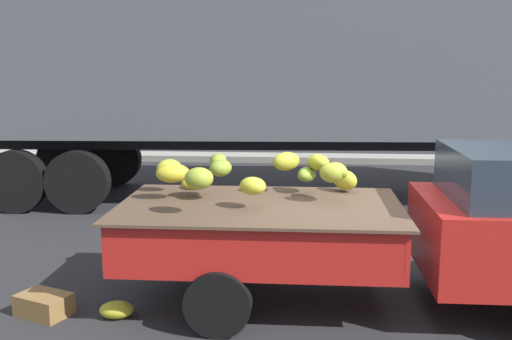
# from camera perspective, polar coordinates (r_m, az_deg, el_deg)

# --- Properties ---
(ground) EXTENTS (220.00, 220.00, 0.00)m
(ground) POSITION_cam_1_polar(r_m,az_deg,el_deg) (6.84, 10.94, -11.90)
(ground) COLOR #28282B
(curb_strip) EXTENTS (80.00, 0.80, 0.16)m
(curb_strip) POSITION_cam_1_polar(r_m,az_deg,el_deg) (15.74, 7.27, 1.09)
(curb_strip) COLOR gray
(curb_strip) RESTS_ON ground
(pickup_truck) EXTENTS (5.23, 1.86, 1.70)m
(pickup_truck) POSITION_cam_1_polar(r_m,az_deg,el_deg) (6.55, 18.88, -5.09)
(pickup_truck) COLOR #B21E19
(pickup_truck) RESTS_ON ground
(semi_trailer) EXTENTS (12.10, 3.12, 3.95)m
(semi_trailer) POSITION_cam_1_polar(r_m,az_deg,el_deg) (11.14, 2.73, 10.14)
(semi_trailer) COLOR #4C5156
(semi_trailer) RESTS_ON ground
(fallen_banana_bunch_near_tailgate) EXTENTS (0.38, 0.29, 0.17)m
(fallen_banana_bunch_near_tailgate) POSITION_cam_1_polar(r_m,az_deg,el_deg) (6.38, -13.08, -12.80)
(fallen_banana_bunch_near_tailgate) COLOR gold
(fallen_banana_bunch_near_tailgate) RESTS_ON ground
(produce_crate) EXTENTS (0.62, 0.53, 0.22)m
(produce_crate) POSITION_cam_1_polar(r_m,az_deg,el_deg) (6.64, -19.47, -11.96)
(produce_crate) COLOR olive
(produce_crate) RESTS_ON ground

